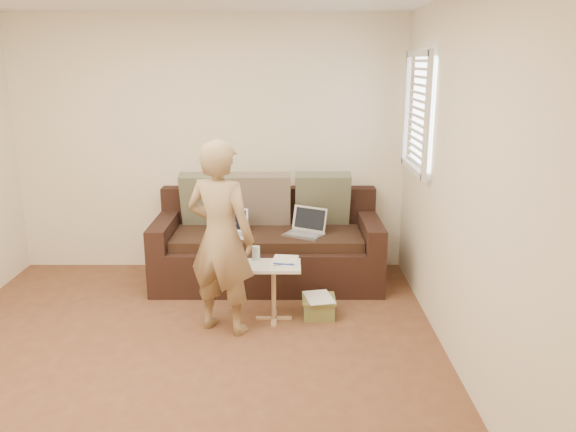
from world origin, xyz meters
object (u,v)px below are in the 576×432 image
object	(u,v)px
side_table	(274,292)
drinking_glass	(256,253)
laptop_white	(229,236)
person	(221,238)
striped_box	(319,307)
laptop_silver	(304,235)
sofa	(268,241)

from	to	relation	value
side_table	drinking_glass	distance (m)	0.36
laptop_white	person	bearing A→B (deg)	-84.34
person	striped_box	distance (m)	1.09
laptop_silver	side_table	distance (m)	0.84
striped_box	sofa	bearing A→B (deg)	119.57
sofa	drinking_glass	size ratio (longest dim) A/B	18.33
sofa	laptop_white	xyz separation A→B (m)	(-0.36, -0.15, 0.10)
person	drinking_glass	distance (m)	0.46
laptop_white	drinking_glass	distance (m)	0.68
person	striped_box	world-z (taller)	person
laptop_silver	striped_box	world-z (taller)	laptop_silver
laptop_silver	person	distance (m)	1.19
sofa	drinking_glass	xyz separation A→B (m)	(-0.07, -0.77, 0.13)
side_table	laptop_white	bearing A→B (deg)	121.10
striped_box	side_table	bearing A→B (deg)	-171.06
side_table	striped_box	bearing A→B (deg)	8.94
laptop_silver	person	size ratio (longest dim) A/B	0.23
laptop_silver	drinking_glass	bearing A→B (deg)	-94.79
sofa	side_table	distance (m)	0.90
laptop_silver	laptop_white	distance (m)	0.72
laptop_white	striped_box	bearing A→B (deg)	-35.35
sofa	drinking_glass	bearing A→B (deg)	-95.41
laptop_silver	side_table	xyz separation A→B (m)	(-0.27, -0.75, -0.27)
drinking_glass	laptop_white	bearing A→B (deg)	115.19
laptop_white	person	xyz separation A→B (m)	(0.03, -0.92, 0.27)
person	side_table	distance (m)	0.70
sofa	striped_box	size ratio (longest dim) A/B	7.78
drinking_glass	sofa	bearing A→B (deg)	84.59
sofa	laptop_silver	bearing A→B (deg)	-20.17
side_table	person	bearing A→B (deg)	-155.85
laptop_silver	laptop_white	xyz separation A→B (m)	(-0.72, -0.02, 0.00)
drinking_glass	striped_box	distance (m)	0.72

